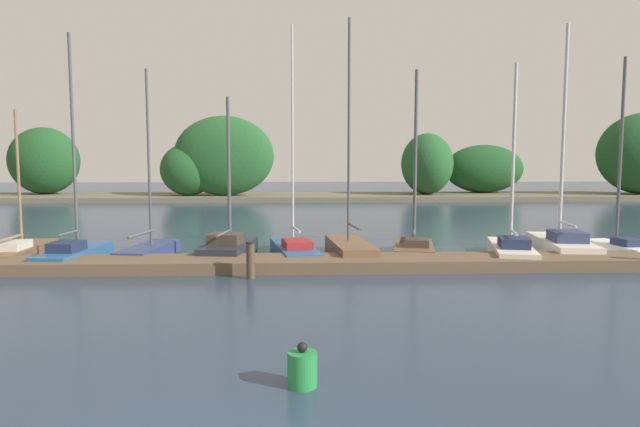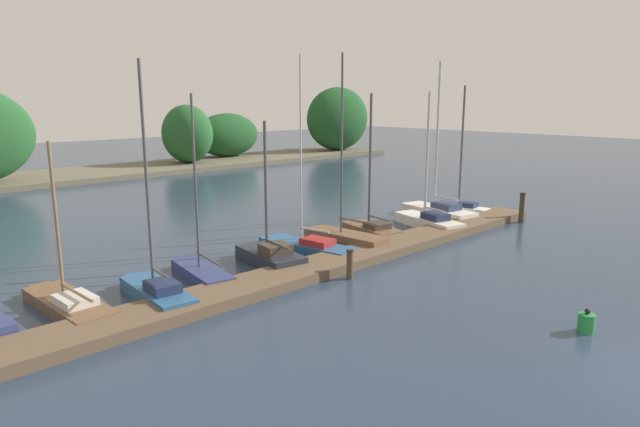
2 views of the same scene
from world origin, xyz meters
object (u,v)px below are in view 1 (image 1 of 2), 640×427
Objects in this scene: sailboat_5 at (229,247)px; sailboat_9 at (511,248)px; sailboat_4 at (150,248)px; sailboat_8 at (414,245)px; sailboat_6 at (294,247)px; sailboat_11 at (618,242)px; sailboat_7 at (349,247)px; sailboat_3 at (75,251)px; sailboat_10 at (561,242)px; sailboat_2 at (20,249)px; mooring_piling_1 at (251,260)px; channel_buoy_0 at (302,368)px.

sailboat_9 is (9.42, -0.43, -0.01)m from sailboat_5.
sailboat_4 is 0.99× the size of sailboat_8.
sailboat_11 is at bearing -100.82° from sailboat_6.
sailboat_7 reaches higher than sailboat_11.
sailboat_9 is (14.29, 0.08, 0.00)m from sailboat_3.
sailboat_11 is at bearing -81.42° from sailboat_5.
sailboat_9 is (5.39, -0.48, -0.00)m from sailboat_7.
sailboat_6 is at bearing 82.07° from sailboat_11.
sailboat_7 is 9.45m from sailboat_11.
sailboat_4 is (2.14, 0.92, -0.07)m from sailboat_3.
sailboat_4 is at bearing 98.29° from sailboat_10.
sailboat_4 is 12.17m from sailboat_9.
sailboat_2 is 8.99m from mooring_piling_1.
sailboat_4 reaches higher than sailboat_2.
sailboat_8 is at bearing -98.43° from sailboat_6.
sailboat_6 is 11.02m from channel_buoy_0.
sailboat_8 is at bearing -77.88° from sailboat_5.
sailboat_3 is 7.10m from sailboat_6.
sailboat_7 is 2.36m from sailboat_8.
sailboat_7 is (8.90, 0.56, 0.00)m from sailboat_3.
sailboat_7 is 1.23× the size of sailboat_9.
sailboat_3 is at bearing 85.15° from sailboat_11.
sailboat_8 is 0.98× the size of sailboat_9.
sailboat_8 is 11.82m from channel_buoy_0.
sailboat_3 is 7.02× the size of mooring_piling_1.
sailboat_11 is (9.45, 0.20, 0.06)m from sailboat_7.
sailboat_2 is at bearing 100.54° from sailboat_9.
sailboat_2 is 14.70m from channel_buoy_0.
sailboat_11 is 10.26× the size of channel_buoy_0.
sailboat_10 reaches higher than sailboat_6.
sailboat_3 reaches higher than sailboat_2.
sailboat_9 is at bearing -84.96° from sailboat_3.
sailboat_3 reaches higher than sailboat_4.
sailboat_4 is 5.20m from mooring_piling_1.
sailboat_2 is 0.77× the size of sailboat_9.
mooring_piling_1 is at bearing 151.92° from sailboat_6.
sailboat_3 is at bearing 106.69° from sailboat_8.
sailboat_9 is 8.87m from mooring_piling_1.
sailboat_9 is at bearing -85.09° from sailboat_5.
sailboat_6 is (4.89, -0.02, 0.00)m from sailboat_4.
sailboat_7 is at bearing 81.26° from channel_buoy_0.
sailboat_5 reaches higher than sailboat_2.
sailboat_5 is (4.86, 0.51, 0.01)m from sailboat_3.
sailboat_6 reaches higher than sailboat_8.
sailboat_6 is at bearing 72.03° from mooring_piling_1.
sailboat_3 is 12.46m from channel_buoy_0.
sailboat_8 is 9.61× the size of channel_buoy_0.
sailboat_4 is at bearing 114.88° from channel_buoy_0.
sailboat_3 is at bearing 125.67° from channel_buoy_0.
sailboat_3 is 11.27m from sailboat_8.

